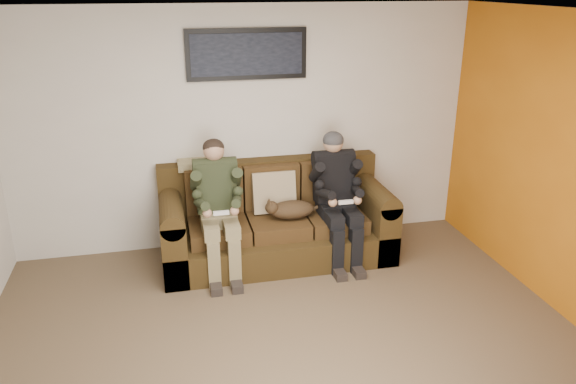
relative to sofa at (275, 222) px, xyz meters
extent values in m
plane|color=brown|center=(-0.23, -1.84, -0.37)|extent=(5.00, 5.00, 0.00)
plane|color=silver|center=(-0.23, -1.84, 2.23)|extent=(5.00, 5.00, 0.00)
plane|color=beige|center=(-0.23, 0.41, 0.93)|extent=(5.00, 0.00, 5.00)
cube|color=#382811|center=(0.00, -0.09, -0.21)|extent=(2.40, 1.04, 0.33)
cube|color=#382811|center=(0.00, 0.32, 0.28)|extent=(2.40, 0.22, 0.66)
cube|color=#382811|center=(-1.08, -0.09, -0.04)|extent=(0.24, 1.04, 0.66)
cube|color=#382811|center=(1.08, -0.09, -0.04)|extent=(0.24, 1.04, 0.66)
cylinder|color=#382811|center=(-1.08, -0.09, 0.28)|extent=(0.24, 1.04, 0.24)
cylinder|color=#382811|center=(1.08, -0.09, 0.28)|extent=(0.24, 1.04, 0.24)
cube|color=#402B13|center=(-0.62, -0.14, 0.03)|extent=(0.60, 0.66, 0.15)
cube|color=#402B13|center=(-0.62, 0.17, 0.35)|extent=(0.60, 0.15, 0.48)
cube|color=#402B13|center=(0.00, -0.14, 0.03)|extent=(0.60, 0.66, 0.15)
cube|color=#402B13|center=(0.00, 0.17, 0.35)|extent=(0.60, 0.15, 0.48)
cube|color=#402B13|center=(0.62, -0.14, 0.03)|extent=(0.60, 0.66, 0.15)
cube|color=#402B13|center=(0.62, 0.17, 0.35)|extent=(0.60, 0.15, 0.48)
cube|color=#9D8967|center=(0.00, 0.05, 0.33)|extent=(0.46, 0.22, 0.45)
cube|color=#B9B288|center=(-0.73, 0.30, 0.61)|extent=(0.49, 0.24, 0.09)
cube|color=#867853|center=(-0.62, -0.17, 0.18)|extent=(0.36, 0.30, 0.14)
cube|color=#282F1C|center=(-0.62, -0.07, 0.48)|extent=(0.40, 0.30, 0.53)
cylinder|color=#282F1C|center=(-0.62, -0.05, 0.69)|extent=(0.44, 0.18, 0.18)
sphere|color=#A87C60|center=(-0.62, -0.03, 0.85)|extent=(0.21, 0.21, 0.21)
cube|color=#867853|center=(-0.72, -0.37, 0.17)|extent=(0.15, 0.42, 0.13)
cube|color=#867853|center=(-0.52, -0.37, 0.17)|extent=(0.15, 0.42, 0.13)
cube|color=#867853|center=(-0.72, -0.57, -0.13)|extent=(0.12, 0.13, 0.48)
cube|color=#867853|center=(-0.52, -0.57, -0.13)|extent=(0.12, 0.13, 0.48)
cube|color=black|center=(-0.72, -0.65, -0.33)|extent=(0.11, 0.26, 0.08)
cube|color=black|center=(-0.52, -0.65, -0.33)|extent=(0.11, 0.26, 0.08)
cylinder|color=#282F1C|center=(-0.82, -0.14, 0.58)|extent=(0.11, 0.30, 0.28)
cylinder|color=#282F1C|center=(-0.42, -0.14, 0.58)|extent=(0.11, 0.30, 0.28)
cylinder|color=#282F1C|center=(-0.79, -0.36, 0.42)|extent=(0.14, 0.32, 0.15)
cylinder|color=#282F1C|center=(-0.45, -0.36, 0.42)|extent=(0.14, 0.32, 0.15)
sphere|color=#A87C60|center=(-0.75, -0.48, 0.37)|extent=(0.09, 0.09, 0.09)
sphere|color=#A87C60|center=(-0.49, -0.48, 0.37)|extent=(0.09, 0.09, 0.09)
cube|color=white|center=(-0.62, -0.50, 0.37)|extent=(0.15, 0.04, 0.03)
ellipsoid|color=black|center=(-0.62, -0.02, 0.88)|extent=(0.22, 0.22, 0.17)
cube|color=black|center=(0.62, -0.17, 0.18)|extent=(0.36, 0.30, 0.14)
cube|color=black|center=(0.62, -0.07, 0.48)|extent=(0.40, 0.30, 0.53)
cylinder|color=black|center=(0.62, -0.05, 0.69)|extent=(0.44, 0.18, 0.18)
sphere|color=tan|center=(0.62, -0.03, 0.85)|extent=(0.21, 0.21, 0.21)
cube|color=black|center=(0.52, -0.37, 0.17)|extent=(0.15, 0.42, 0.13)
cube|color=black|center=(0.72, -0.37, 0.17)|extent=(0.15, 0.42, 0.13)
cube|color=black|center=(0.52, -0.57, -0.13)|extent=(0.12, 0.13, 0.48)
cube|color=black|center=(0.72, -0.57, -0.13)|extent=(0.12, 0.13, 0.48)
cube|color=black|center=(0.52, -0.65, -0.33)|extent=(0.11, 0.26, 0.08)
cube|color=black|center=(0.72, -0.65, -0.33)|extent=(0.11, 0.26, 0.08)
cylinder|color=black|center=(0.42, -0.14, 0.58)|extent=(0.11, 0.30, 0.28)
cylinder|color=black|center=(0.82, -0.14, 0.58)|extent=(0.11, 0.30, 0.28)
cylinder|color=black|center=(0.45, -0.36, 0.42)|extent=(0.14, 0.32, 0.15)
cylinder|color=black|center=(0.79, -0.36, 0.42)|extent=(0.14, 0.32, 0.15)
sphere|color=tan|center=(0.49, -0.48, 0.37)|extent=(0.09, 0.09, 0.09)
sphere|color=tan|center=(0.75, -0.48, 0.37)|extent=(0.09, 0.09, 0.09)
cube|color=white|center=(0.62, -0.50, 0.37)|extent=(0.15, 0.04, 0.03)
ellipsoid|color=black|center=(0.62, -0.03, 0.88)|extent=(0.22, 0.22, 0.19)
ellipsoid|color=#4B341D|center=(0.14, -0.19, 0.20)|extent=(0.47, 0.26, 0.19)
sphere|color=#4B341D|center=(-0.08, -0.22, 0.26)|extent=(0.14, 0.14, 0.14)
cone|color=#4B341D|center=(-0.10, -0.25, 0.33)|extent=(0.04, 0.04, 0.04)
cone|color=#4B341D|center=(-0.10, -0.18, 0.33)|extent=(0.04, 0.04, 0.04)
cylinder|color=#4B341D|center=(0.38, -0.14, 0.17)|extent=(0.26, 0.13, 0.08)
cube|color=black|center=(-0.20, 0.38, 1.73)|extent=(1.25, 0.04, 0.52)
cube|color=black|center=(-0.20, 0.36, 1.73)|extent=(1.15, 0.01, 0.42)
camera|label=1|loc=(-1.10, -5.43, 2.44)|focal=35.00mm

